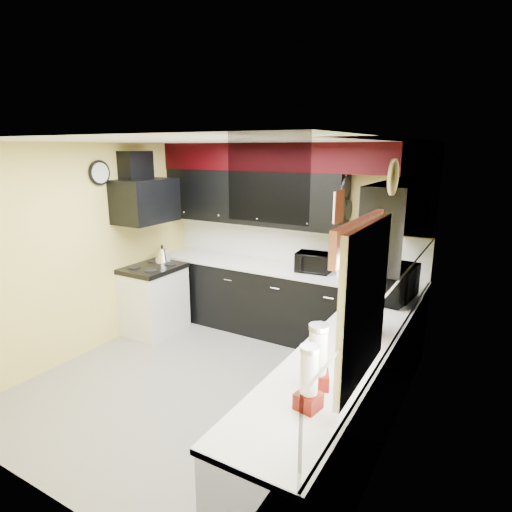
% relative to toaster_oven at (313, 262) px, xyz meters
% --- Properties ---
extents(ground, '(3.60, 3.60, 0.00)m').
position_rel_toaster_oven_xyz_m(ground, '(-0.47, -1.51, -1.06)').
color(ground, gray).
rests_on(ground, ground).
extents(wall_back, '(3.60, 0.06, 2.50)m').
position_rel_toaster_oven_xyz_m(wall_back, '(-0.47, 0.29, 0.19)').
color(wall_back, '#E0C666').
rests_on(wall_back, ground).
extents(wall_right, '(0.06, 3.60, 2.50)m').
position_rel_toaster_oven_xyz_m(wall_right, '(1.33, -1.51, 0.19)').
color(wall_right, '#E0C666').
rests_on(wall_right, ground).
extents(wall_left, '(0.06, 3.60, 2.50)m').
position_rel_toaster_oven_xyz_m(wall_left, '(-2.27, -1.51, 0.19)').
color(wall_left, '#E0C666').
rests_on(wall_left, ground).
extents(ceiling, '(3.60, 3.60, 0.06)m').
position_rel_toaster_oven_xyz_m(ceiling, '(-0.47, -1.51, 1.44)').
color(ceiling, white).
rests_on(ceiling, wall_back).
extents(cab_back, '(3.60, 0.60, 0.90)m').
position_rel_toaster_oven_xyz_m(cab_back, '(-0.47, -0.01, -0.61)').
color(cab_back, black).
rests_on(cab_back, ground).
extents(cab_right, '(0.60, 3.00, 0.90)m').
position_rel_toaster_oven_xyz_m(cab_right, '(1.03, -1.81, -0.61)').
color(cab_right, black).
rests_on(cab_right, ground).
extents(counter_back, '(3.62, 0.64, 0.04)m').
position_rel_toaster_oven_xyz_m(counter_back, '(-0.47, -0.01, -0.14)').
color(counter_back, white).
rests_on(counter_back, cab_back).
extents(counter_right, '(0.64, 3.02, 0.04)m').
position_rel_toaster_oven_xyz_m(counter_right, '(1.03, -1.81, -0.14)').
color(counter_right, white).
rests_on(counter_right, cab_right).
extents(splash_back, '(3.60, 0.02, 0.50)m').
position_rel_toaster_oven_xyz_m(splash_back, '(-0.47, 0.28, 0.13)').
color(splash_back, white).
rests_on(splash_back, counter_back).
extents(splash_right, '(0.02, 3.60, 0.50)m').
position_rel_toaster_oven_xyz_m(splash_right, '(1.32, -1.51, 0.13)').
color(splash_right, white).
rests_on(splash_right, counter_right).
extents(upper_back, '(2.60, 0.35, 0.70)m').
position_rel_toaster_oven_xyz_m(upper_back, '(-0.97, 0.11, 0.74)').
color(upper_back, black).
rests_on(upper_back, wall_back).
extents(upper_right, '(0.35, 1.80, 0.70)m').
position_rel_toaster_oven_xyz_m(upper_right, '(1.16, -0.61, 0.74)').
color(upper_right, black).
rests_on(upper_right, wall_right).
extents(soffit_back, '(3.60, 0.36, 0.35)m').
position_rel_toaster_oven_xyz_m(soffit_back, '(-0.47, 0.11, 1.26)').
color(soffit_back, black).
rests_on(soffit_back, wall_back).
extents(soffit_right, '(0.36, 3.24, 0.35)m').
position_rel_toaster_oven_xyz_m(soffit_right, '(1.15, -1.69, 1.26)').
color(soffit_right, black).
rests_on(soffit_right, wall_right).
extents(stove, '(0.60, 0.75, 0.86)m').
position_rel_toaster_oven_xyz_m(stove, '(-1.97, -0.76, -0.63)').
color(stove, white).
rests_on(stove, ground).
extents(cooktop, '(0.62, 0.77, 0.06)m').
position_rel_toaster_oven_xyz_m(cooktop, '(-1.97, -0.76, -0.17)').
color(cooktop, black).
rests_on(cooktop, stove).
extents(hood, '(0.50, 0.78, 0.55)m').
position_rel_toaster_oven_xyz_m(hood, '(-2.02, -0.76, 0.72)').
color(hood, black).
rests_on(hood, wall_left).
extents(hood_duct, '(0.24, 0.40, 0.40)m').
position_rel_toaster_oven_xyz_m(hood_duct, '(-2.15, -0.76, 1.14)').
color(hood_duct, black).
rests_on(hood_duct, wall_left).
extents(window, '(0.03, 0.86, 0.96)m').
position_rel_toaster_oven_xyz_m(window, '(1.32, -2.41, 0.49)').
color(window, white).
rests_on(window, wall_right).
extents(valance, '(0.04, 0.88, 0.20)m').
position_rel_toaster_oven_xyz_m(valance, '(1.26, -2.41, 0.89)').
color(valance, red).
rests_on(valance, wall_right).
extents(pan_top, '(0.03, 0.22, 0.40)m').
position_rel_toaster_oven_xyz_m(pan_top, '(0.35, 0.04, 0.94)').
color(pan_top, black).
rests_on(pan_top, upper_back).
extents(pan_mid, '(0.03, 0.28, 0.46)m').
position_rel_toaster_oven_xyz_m(pan_mid, '(0.35, -0.09, 0.69)').
color(pan_mid, black).
rests_on(pan_mid, upper_back).
extents(pan_low, '(0.03, 0.24, 0.42)m').
position_rel_toaster_oven_xyz_m(pan_low, '(0.35, 0.17, 0.66)').
color(pan_low, black).
rests_on(pan_low, upper_back).
extents(cut_board, '(0.03, 0.26, 0.35)m').
position_rel_toaster_oven_xyz_m(cut_board, '(0.36, -0.21, 0.74)').
color(cut_board, white).
rests_on(cut_board, upper_back).
extents(baskets, '(0.27, 0.27, 0.50)m').
position_rel_toaster_oven_xyz_m(baskets, '(1.05, -1.46, 0.12)').
color(baskets, brown).
rests_on(baskets, upper_right).
extents(clock, '(0.03, 0.30, 0.30)m').
position_rel_toaster_oven_xyz_m(clock, '(-2.24, -1.26, 1.09)').
color(clock, black).
rests_on(clock, wall_left).
extents(deco_plate, '(0.03, 0.24, 0.24)m').
position_rel_toaster_oven_xyz_m(deco_plate, '(1.30, -1.86, 1.19)').
color(deco_plate, white).
rests_on(deco_plate, wall_right).
extents(toaster_oven, '(0.45, 0.39, 0.24)m').
position_rel_toaster_oven_xyz_m(toaster_oven, '(0.00, 0.00, 0.00)').
color(toaster_oven, black).
rests_on(toaster_oven, counter_back).
extents(microwave, '(0.47, 0.65, 0.34)m').
position_rel_toaster_oven_xyz_m(microwave, '(1.06, -0.52, 0.05)').
color(microwave, black).
rests_on(microwave, counter_right).
extents(utensil_crock, '(0.15, 0.15, 0.16)m').
position_rel_toaster_oven_xyz_m(utensil_crock, '(0.38, -0.02, -0.04)').
color(utensil_crock, white).
rests_on(utensil_crock, counter_back).
extents(knife_block, '(0.16, 0.18, 0.24)m').
position_rel_toaster_oven_xyz_m(knife_block, '(0.63, 0.02, 0.00)').
color(knife_block, black).
rests_on(knife_block, counter_back).
extents(kettle, '(0.24, 0.24, 0.19)m').
position_rel_toaster_oven_xyz_m(kettle, '(-2.00, -0.52, -0.05)').
color(kettle, silver).
rests_on(kettle, cooktop).
extents(dispenser_a, '(0.20, 0.20, 0.40)m').
position_rel_toaster_oven_xyz_m(dispenser_a, '(1.05, -2.45, 0.08)').
color(dispenser_a, maroon).
rests_on(dispenser_a, counter_right).
extents(dispenser_b, '(0.16, 0.16, 0.37)m').
position_rel_toaster_oven_xyz_m(dispenser_b, '(1.10, -2.70, 0.06)').
color(dispenser_b, maroon).
rests_on(dispenser_b, counter_right).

